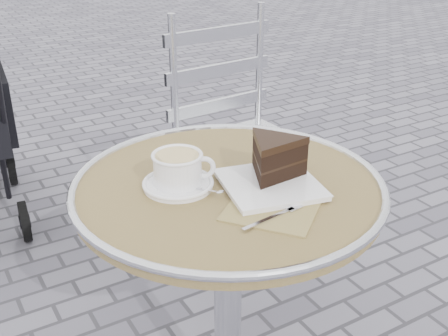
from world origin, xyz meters
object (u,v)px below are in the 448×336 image
cappuccino_set (179,172)px  cake_plate_set (273,164)px  cafe_table (228,244)px  bistro_chair (232,116)px

cappuccino_set → cake_plate_set: (0.19, -0.09, 0.01)m
cafe_table → bistro_chair: bearing=58.2°
cappuccino_set → bistro_chair: size_ratio=0.18×
cafe_table → cake_plate_set: (0.09, -0.05, 0.21)m
cake_plate_set → cappuccino_set: bearing=166.0°
cappuccino_set → cake_plate_set: 0.21m
cafe_table → cake_plate_set: 0.24m
cafe_table → bistro_chair: bistro_chair is taller
cafe_table → cake_plate_set: bearing=-31.9°
cafe_table → cappuccino_set: 0.23m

